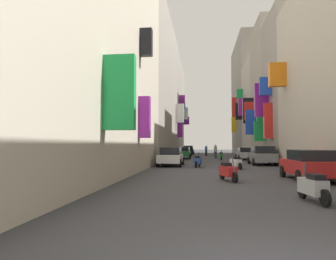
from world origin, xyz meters
name	(u,v)px	position (x,y,z in m)	size (l,w,h in m)	color
ground_plane	(213,160)	(0.00, 30.00, 0.00)	(140.00, 140.00, 0.00)	#38383D
building_left_mid_a	(148,89)	(-7.99, 33.34, 8.76)	(7.15, 22.10, 17.52)	gray
building_left_mid_b	(166,109)	(-7.99, 52.18, 8.51)	(7.39, 15.62, 17.03)	gray
building_right_mid_a	(302,88)	(7.96, 24.82, 6.92)	(7.25, 6.76, 13.88)	gray
building_right_mid_b	(282,91)	(7.97, 31.76, 7.88)	(7.27, 7.11, 15.80)	#9E9384
building_right_mid_c	(267,108)	(7.97, 39.63, 6.84)	(7.28, 8.63, 13.68)	#B2A899
building_right_far	(252,98)	(7.99, 51.96, 10.18)	(7.33, 16.06, 20.38)	gray
parked_car_white	(171,156)	(-3.70, 20.34, 0.77)	(1.93, 4.29, 1.48)	white
parked_car_black	(189,150)	(-3.61, 49.10, 0.80)	(1.93, 4.20, 1.52)	black
parked_car_grey	(262,155)	(3.84, 22.27, 0.82)	(1.95, 3.99, 1.58)	slate
parked_car_silver	(246,153)	(3.76, 31.09, 0.73)	(2.02, 4.30, 1.37)	#B7B7BC
parked_car_red	(309,164)	(3.91, 11.30, 0.76)	(1.90, 4.08, 1.45)	#B21E1E
parked_car_green	(183,153)	(-3.52, 32.60, 0.74)	(1.90, 4.11, 1.39)	#236638
scooter_blue	(198,161)	(-1.51, 19.13, 0.46)	(0.63, 1.88, 1.13)	#2D4CAD
scooter_red	(228,171)	(0.02, 10.52, 0.46)	(0.79, 1.82, 1.13)	red
scooter_green	(221,156)	(0.90, 29.84, 0.46)	(0.46, 1.81, 1.13)	#287F3D
scooter_white	(236,162)	(1.17, 17.72, 0.46)	(0.76, 1.85, 1.13)	silver
scooter_black	(190,153)	(-3.07, 43.08, 0.46)	(0.80, 1.76, 1.13)	black
scooter_silver	(313,187)	(2.07, 5.58, 0.46)	(0.58, 1.84, 1.13)	#ADADB2
pedestrian_near_left	(215,152)	(0.44, 33.76, 0.85)	(0.45, 0.45, 1.70)	#363636
pedestrian_near_right	(206,151)	(-0.61, 41.31, 0.80)	(0.46, 0.46, 1.61)	black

